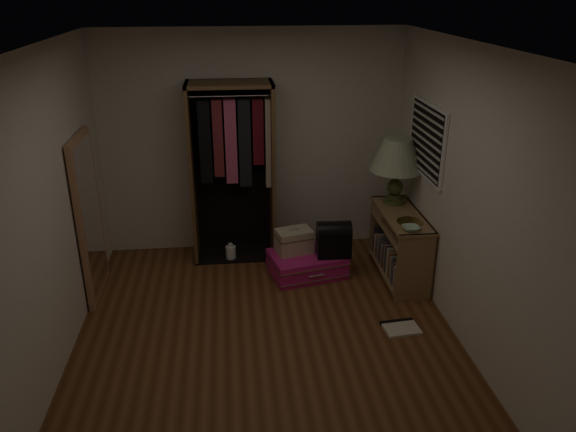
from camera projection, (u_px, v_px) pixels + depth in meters
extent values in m
plane|color=#5B341A|center=(267.00, 336.00, 5.21)|extent=(4.00, 4.00, 0.00)
cube|color=beige|center=(253.00, 143.00, 6.54)|extent=(3.50, 0.02, 2.60)
cube|color=beige|center=(292.00, 349.00, 2.88)|extent=(3.50, 0.02, 2.60)
cube|color=beige|center=(465.00, 198.00, 4.89)|extent=(0.02, 4.00, 2.60)
cube|color=beige|center=(49.00, 215.00, 4.53)|extent=(0.02, 4.00, 2.60)
cube|color=silver|center=(262.00, 45.00, 4.21)|extent=(3.50, 4.00, 0.01)
cube|color=white|center=(427.00, 140.00, 5.70)|extent=(0.03, 0.96, 0.76)
cube|color=black|center=(427.00, 140.00, 5.70)|extent=(0.03, 0.90, 0.70)
cube|color=beige|center=(422.00, 170.00, 5.82)|extent=(0.01, 0.88, 0.02)
cube|color=beige|center=(423.00, 162.00, 5.79)|extent=(0.01, 0.88, 0.02)
cube|color=beige|center=(424.00, 155.00, 5.76)|extent=(0.01, 0.88, 0.02)
cube|color=beige|center=(425.00, 148.00, 5.73)|extent=(0.01, 0.88, 0.02)
cube|color=beige|center=(425.00, 140.00, 5.70)|extent=(0.01, 0.88, 0.02)
cube|color=beige|center=(426.00, 133.00, 5.67)|extent=(0.01, 0.88, 0.02)
cube|color=beige|center=(427.00, 125.00, 5.64)|extent=(0.01, 0.88, 0.02)
cube|color=beige|center=(428.00, 118.00, 5.61)|extent=(0.01, 0.88, 0.02)
cube|color=beige|center=(428.00, 110.00, 5.58)|extent=(0.01, 0.88, 0.02)
cube|color=olive|center=(415.00, 268.00, 5.65)|extent=(0.40, 0.03, 0.75)
cube|color=olive|center=(387.00, 226.00, 6.63)|extent=(0.40, 0.03, 0.75)
cube|color=olive|center=(398.00, 271.00, 6.26)|extent=(0.40, 1.04, 0.03)
cube|color=olive|center=(401.00, 229.00, 6.06)|extent=(0.40, 1.04, 0.03)
cube|color=olive|center=(403.00, 215.00, 6.00)|extent=(0.42, 1.12, 0.03)
cube|color=brown|center=(417.00, 244.00, 6.16)|extent=(0.02, 1.10, 0.75)
cube|color=olive|center=(392.00, 211.00, 6.34)|extent=(0.36, 0.38, 0.13)
cube|color=gray|center=(405.00, 281.00, 5.76)|extent=(0.20, 0.03, 0.24)
cube|color=#4C3833|center=(402.00, 279.00, 5.80)|extent=(0.16, 0.03, 0.25)
cube|color=#B7AD99|center=(404.00, 277.00, 5.84)|extent=(0.22, 0.03, 0.26)
cube|color=brown|center=(400.00, 274.00, 5.87)|extent=(0.16, 0.03, 0.28)
cube|color=#3F4C59|center=(401.00, 271.00, 5.90)|extent=(0.19, 0.04, 0.31)
cube|color=gray|center=(399.00, 269.00, 5.96)|extent=(0.20, 0.05, 0.29)
cube|color=#59594C|center=(396.00, 269.00, 6.01)|extent=(0.16, 0.03, 0.23)
cube|color=#B2724C|center=(397.00, 265.00, 6.05)|extent=(0.20, 0.04, 0.29)
cube|color=beige|center=(395.00, 261.00, 6.09)|extent=(0.19, 0.04, 0.32)
cube|color=#332D38|center=(392.00, 259.00, 6.14)|extent=(0.16, 0.05, 0.31)
cube|color=gray|center=(391.00, 257.00, 6.19)|extent=(0.16, 0.04, 0.31)
cube|color=#4C3833|center=(390.00, 257.00, 6.25)|extent=(0.17, 0.05, 0.27)
cube|color=#B7AD99|center=(388.00, 255.00, 6.30)|extent=(0.16, 0.03, 0.26)
cube|color=brown|center=(390.00, 253.00, 6.34)|extent=(0.22, 0.04, 0.27)
cube|color=#3F4C59|center=(388.00, 251.00, 6.39)|extent=(0.22, 0.05, 0.27)
cube|color=gray|center=(386.00, 247.00, 6.44)|extent=(0.21, 0.05, 0.30)
cube|color=#59594C|center=(383.00, 248.00, 6.50)|extent=(0.17, 0.03, 0.24)
cube|color=#B2724C|center=(382.00, 245.00, 6.53)|extent=(0.17, 0.03, 0.27)
cube|color=beige|center=(382.00, 244.00, 6.58)|extent=(0.18, 0.04, 0.25)
cube|color=#332D38|center=(380.00, 239.00, 6.61)|extent=(0.16, 0.04, 0.32)
cube|color=brown|center=(192.00, 175.00, 6.34)|extent=(0.04, 0.50, 2.05)
cube|color=brown|center=(272.00, 172.00, 6.43)|extent=(0.04, 0.50, 2.05)
cube|color=brown|center=(229.00, 84.00, 6.00)|extent=(0.95, 0.50, 0.04)
cube|color=black|center=(232.00, 167.00, 6.60)|extent=(0.95, 0.02, 2.05)
cube|color=black|center=(236.00, 253.00, 6.78)|extent=(0.95, 0.50, 0.02)
cylinder|color=silver|center=(229.00, 96.00, 6.05)|extent=(0.87, 0.02, 0.02)
cube|color=black|center=(205.00, 142.00, 6.19)|extent=(0.13, 0.15, 0.92)
cube|color=maroon|center=(218.00, 139.00, 6.19)|extent=(0.11, 0.10, 0.86)
cube|color=#BF4C72|center=(231.00, 142.00, 6.22)|extent=(0.13, 0.11, 0.94)
cube|color=black|center=(245.00, 143.00, 6.25)|extent=(0.14, 0.11, 0.99)
cube|color=#590F19|center=(258.00, 132.00, 6.21)|extent=(0.12, 0.13, 0.73)
cube|color=beige|center=(270.00, 143.00, 6.28)|extent=(0.11, 0.13, 1.00)
cube|color=#AB7653|center=(89.00, 218.00, 5.63)|extent=(0.05, 0.80, 1.70)
cube|color=white|center=(92.00, 218.00, 5.63)|extent=(0.01, 0.68, 1.58)
cube|color=#D01974|center=(307.00, 264.00, 6.28)|extent=(0.89, 0.72, 0.25)
cube|color=silver|center=(307.00, 269.00, 6.30)|extent=(0.92, 0.75, 0.01)
cube|color=silver|center=(307.00, 258.00, 6.25)|extent=(0.92, 0.75, 0.01)
cylinder|color=silver|center=(316.00, 276.00, 6.02)|extent=(0.18, 0.06, 0.02)
cube|color=#B9AD8D|center=(294.00, 241.00, 6.23)|extent=(0.44, 0.35, 0.26)
cube|color=brown|center=(294.00, 237.00, 6.21)|extent=(0.44, 0.36, 0.01)
cylinder|color=silver|center=(294.00, 229.00, 6.17)|extent=(0.11, 0.04, 0.02)
cube|color=black|center=(334.00, 243.00, 6.15)|extent=(0.38, 0.25, 0.28)
cylinder|color=black|center=(334.00, 232.00, 6.09)|extent=(0.38, 0.25, 0.24)
cylinder|color=#404D25|center=(394.00, 201.00, 6.29)|extent=(0.26, 0.26, 0.04)
cylinder|color=#404D25|center=(394.00, 197.00, 6.28)|extent=(0.15, 0.15, 0.05)
sphere|color=#404D25|center=(395.00, 187.00, 6.23)|extent=(0.19, 0.19, 0.18)
cylinder|color=#404D25|center=(396.00, 175.00, 6.18)|extent=(0.07, 0.07, 0.11)
cone|color=beige|center=(398.00, 155.00, 6.09)|extent=(0.61, 0.61, 0.36)
cone|color=beige|center=(398.00, 155.00, 6.09)|extent=(0.55, 0.55, 0.34)
cylinder|color=#B39445|center=(410.00, 222.00, 5.77)|extent=(0.31, 0.31, 0.02)
imported|color=#ACCFB3|center=(411.00, 228.00, 5.59)|extent=(0.17, 0.17, 0.04)
cylinder|color=white|center=(231.00, 253.00, 6.62)|extent=(0.15, 0.15, 0.17)
cylinder|color=white|center=(231.00, 245.00, 6.58)|extent=(0.06, 0.06, 0.04)
cube|color=beige|center=(401.00, 328.00, 5.30)|extent=(0.35, 0.29, 0.03)
cube|color=black|center=(397.00, 322.00, 5.40)|extent=(0.33, 0.08, 0.03)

